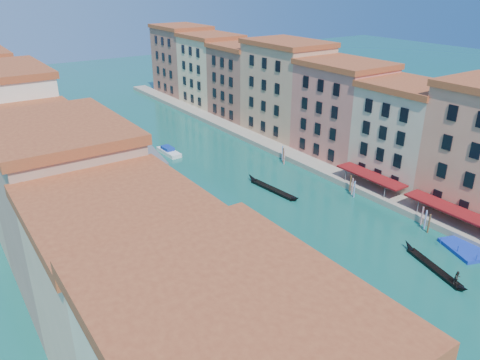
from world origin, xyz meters
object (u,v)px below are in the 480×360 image
at_px(gondola_fore, 251,232).
at_px(gondola_right, 435,267).
at_px(vaporetto_far, 148,159).
at_px(blue_dock, 465,249).

height_order(gondola_fore, gondola_right, gondola_right).
relative_size(vaporetto_far, gondola_fore, 1.71).
xyz_separation_m(gondola_fore, gondola_right, (13.57, -20.07, 0.08)).
height_order(gondola_fore, blue_dock, gondola_fore).
bearing_deg(vaporetto_far, blue_dock, -58.83).
distance_m(vaporetto_far, gondola_fore, 32.54).
height_order(vaporetto_far, gondola_fore, vaporetto_far).
bearing_deg(vaporetto_far, gondola_fore, -79.88).
bearing_deg(blue_dock, gondola_fore, 156.89).
bearing_deg(blue_dock, vaporetto_far, 132.78).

